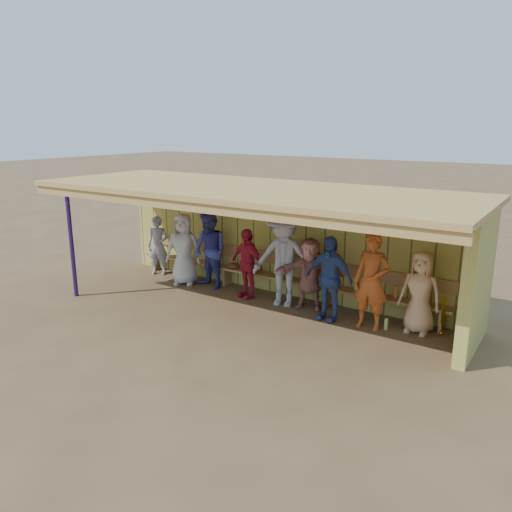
# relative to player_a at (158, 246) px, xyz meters

# --- Properties ---
(ground) EXTENTS (90.00, 90.00, 0.00)m
(ground) POSITION_rel_player_a_xyz_m (3.24, -0.81, -0.74)
(ground) COLOR brown
(ground) RESTS_ON ground
(player_a) EXTENTS (0.63, 0.54, 1.48)m
(player_a) POSITION_rel_player_a_xyz_m (0.00, 0.00, 0.00)
(player_a) COLOR gray
(player_a) RESTS_ON ground
(player_b) EXTENTS (0.98, 0.84, 1.69)m
(player_b) POSITION_rel_player_a_xyz_m (1.05, -0.23, 0.11)
(player_b) COLOR beige
(player_b) RESTS_ON ground
(player_c) EXTENTS (0.98, 0.84, 1.76)m
(player_c) POSITION_rel_player_a_xyz_m (1.76, -0.12, 0.14)
(player_c) COLOR #353E94
(player_c) RESTS_ON ground
(player_d) EXTENTS (0.96, 0.57, 1.53)m
(player_d) POSITION_rel_player_a_xyz_m (2.82, -0.18, 0.02)
(player_d) COLOR #B91D32
(player_d) RESTS_ON ground
(player_e) EXTENTS (1.43, 1.03, 2.00)m
(player_e) POSITION_rel_player_a_xyz_m (3.73, -0.18, 0.26)
(player_e) COLOR #9899A0
(player_e) RESTS_ON ground
(player_f) EXTENTS (1.45, 0.83, 1.49)m
(player_f) POSITION_rel_player_a_xyz_m (4.28, -0.07, 0.00)
(player_f) COLOR #B56F66
(player_f) RESTS_ON ground
(player_g) EXTENTS (0.66, 0.44, 1.80)m
(player_g) POSITION_rel_player_a_xyz_m (5.68, -0.34, 0.16)
(player_g) COLOR #B54F1C
(player_g) RESTS_ON ground
(player_h) EXTENTS (0.75, 0.50, 1.52)m
(player_h) POSITION_rel_player_a_xyz_m (6.48, -0.04, 0.02)
(player_h) COLOR #DDA97C
(player_h) RESTS_ON ground
(player_extra) EXTENTS (0.99, 0.47, 1.66)m
(player_extra) POSITION_rel_player_a_xyz_m (4.85, -0.38, 0.09)
(player_extra) COLOR #334A8C
(player_extra) RESTS_ON ground
(dugout_structure) EXTENTS (8.80, 3.20, 2.50)m
(dugout_structure) POSITION_rel_player_a_xyz_m (3.63, -0.12, 0.95)
(dugout_structure) COLOR #B9B04F
(dugout_structure) RESTS_ON ground
(bench) EXTENTS (7.60, 0.34, 0.93)m
(bench) POSITION_rel_player_a_xyz_m (3.24, 0.31, -0.21)
(bench) COLOR #AC7E49
(bench) RESTS_ON ground
(dugout_equipment) EXTENTS (7.40, 0.62, 0.80)m
(dugout_equipment) POSITION_rel_player_a_xyz_m (2.47, 0.18, -0.25)
(dugout_equipment) COLOR gold
(dugout_equipment) RESTS_ON ground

